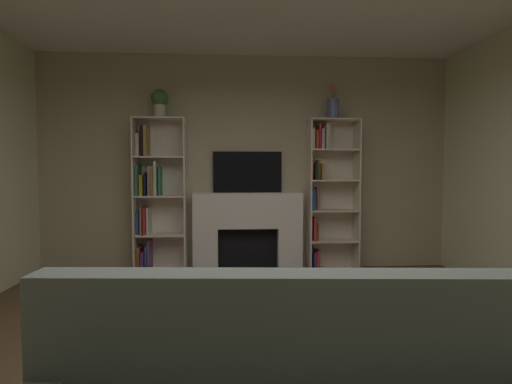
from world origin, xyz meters
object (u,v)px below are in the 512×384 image
(tv, at_px, (247,172))
(bookshelf_right, at_px, (327,193))
(potted_plant, at_px, (160,101))
(bookshelf_left, at_px, (155,197))
(fireplace, at_px, (248,229))
(vase_with_flowers, at_px, (333,108))

(tv, distance_m, bookshelf_right, 1.10)
(potted_plant, bearing_deg, bookshelf_right, 0.74)
(bookshelf_right, bearing_deg, tv, 175.05)
(tv, height_order, bookshelf_left, bookshelf_left)
(bookshelf_right, bearing_deg, potted_plant, -179.26)
(bookshelf_left, height_order, bookshelf_right, same)
(fireplace, bearing_deg, tv, 90.00)
(bookshelf_left, relative_size, potted_plant, 5.46)
(potted_plant, bearing_deg, vase_with_flowers, 0.00)
(fireplace, relative_size, bookshelf_left, 0.77)
(bookshelf_right, xyz_separation_m, vase_with_flowers, (0.07, -0.03, 1.12))
(fireplace, distance_m, vase_with_flowers, 1.96)
(bookshelf_right, distance_m, vase_with_flowers, 1.13)
(bookshelf_left, distance_m, potted_plant, 1.23)
(fireplace, xyz_separation_m, bookshelf_left, (-1.21, 0.00, 0.44))
(potted_plant, xyz_separation_m, vase_with_flowers, (2.26, 0.00, -0.06))
(fireplace, bearing_deg, potted_plant, -178.81)
(tv, bearing_deg, potted_plant, -173.94)
(fireplace, height_order, bookshelf_right, bookshelf_right)
(bookshelf_left, bearing_deg, fireplace, -0.03)
(tv, relative_size, potted_plant, 2.50)
(tv, xyz_separation_m, vase_with_flowers, (1.13, -0.12, 0.85))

